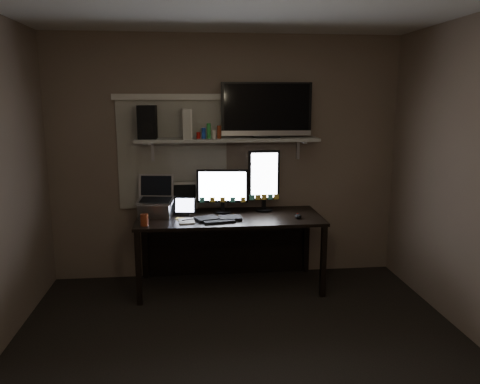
{
  "coord_description": "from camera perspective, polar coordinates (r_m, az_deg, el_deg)",
  "views": [
    {
      "loc": [
        -0.36,
        -3.01,
        1.87
      ],
      "look_at": [
        0.08,
        1.25,
        1.01
      ],
      "focal_mm": 35.0,
      "sensor_mm": 36.0,
      "label": 1
    }
  ],
  "objects": [
    {
      "name": "bottles",
      "position": [
        4.59,
        -3.83,
        7.48
      ],
      "size": [
        0.25,
        0.13,
        0.16
      ],
      "primitive_type": null,
      "rotation": [
        0.0,
        0.0,
        0.3
      ],
      "color": "#A50F0C",
      "rests_on": "wall_shelf"
    },
    {
      "name": "file_sorter",
      "position": [
        4.82,
        -6.82,
        -0.57
      ],
      "size": [
        0.24,
        0.11,
        0.29
      ],
      "primitive_type": "cube",
      "rotation": [
        0.0,
        0.0,
        0.04
      ],
      "color": "black",
      "rests_on": "desk"
    },
    {
      "name": "desk",
      "position": [
        4.75,
        -1.39,
        -4.68
      ],
      "size": [
        1.8,
        0.75,
        0.73
      ],
      "color": "black",
      "rests_on": "floor"
    },
    {
      "name": "game_console",
      "position": [
        4.62,
        -6.51,
        8.27
      ],
      "size": [
        0.1,
        0.25,
        0.29
      ],
      "primitive_type": "cube",
      "rotation": [
        0.0,
        0.0,
        0.12
      ],
      "color": "beige",
      "rests_on": "wall_shelf"
    },
    {
      "name": "mouse",
      "position": [
        4.56,
        7.09,
        -2.94
      ],
      "size": [
        0.09,
        0.11,
        0.04
      ],
      "primitive_type": "ellipsoid",
      "rotation": [
        0.0,
        0.0,
        -0.23
      ],
      "color": "black",
      "rests_on": "desk"
    },
    {
      "name": "cup",
      "position": [
        4.33,
        -11.58,
        -3.36
      ],
      "size": [
        0.08,
        0.08,
        0.11
      ],
      "primitive_type": "cylinder",
      "rotation": [
        0.0,
        0.0,
        0.14
      ],
      "color": "maroon",
      "rests_on": "desk"
    },
    {
      "name": "tablet",
      "position": [
        4.63,
        -6.74,
        -1.73
      ],
      "size": [
        0.22,
        0.12,
        0.19
      ],
      "primitive_type": "cube",
      "rotation": [
        0.0,
        0.0,
        -0.12
      ],
      "color": "black",
      "rests_on": "desk"
    },
    {
      "name": "monitor_landscape",
      "position": [
        4.68,
        -2.14,
        0.14
      ],
      "size": [
        0.52,
        0.11,
        0.45
      ],
      "primitive_type": "cube",
      "rotation": [
        0.0,
        0.0,
        -0.1
      ],
      "color": "black",
      "rests_on": "desk"
    },
    {
      "name": "floor",
      "position": [
        3.56,
        0.81,
        -20.29
      ],
      "size": [
        3.6,
        3.6,
        0.0
      ],
      "primitive_type": "plane",
      "color": "black",
      "rests_on": "ground"
    },
    {
      "name": "tv",
      "position": [
        4.72,
        3.23,
        9.92
      ],
      "size": [
        0.9,
        0.18,
        0.54
      ],
      "primitive_type": "cube",
      "rotation": [
        0.0,
        0.0,
        -0.02
      ],
      "color": "black",
      "rests_on": "wall_shelf"
    },
    {
      "name": "speaker",
      "position": [
        4.65,
        -11.23,
        8.35
      ],
      "size": [
        0.18,
        0.22,
        0.32
      ],
      "primitive_type": "cube",
      "rotation": [
        0.0,
        0.0,
        -0.01
      ],
      "color": "black",
      "rests_on": "wall_shelf"
    },
    {
      "name": "sticky_notes",
      "position": [
        4.49,
        -5.74,
        -3.35
      ],
      "size": [
        0.32,
        0.26,
        0.0
      ],
      "primitive_type": null,
      "rotation": [
        0.0,
        0.0,
        -0.19
      ],
      "color": "yellow",
      "rests_on": "desk"
    },
    {
      "name": "wall_shelf",
      "position": [
        4.66,
        -1.52,
        6.42
      ],
      "size": [
        1.8,
        0.35,
        0.03
      ],
      "primitive_type": "cube",
      "color": "#A4A4A0",
      "rests_on": "back_wall"
    },
    {
      "name": "monitor_portrait",
      "position": [
        4.76,
        2.94,
        1.43
      ],
      "size": [
        0.32,
        0.07,
        0.63
      ],
      "primitive_type": "cube",
      "rotation": [
        0.0,
        0.0,
        0.03
      ],
      "color": "black",
      "rests_on": "desk"
    },
    {
      "name": "laptop",
      "position": [
        4.62,
        -10.25,
        -0.57
      ],
      "size": [
        0.39,
        0.33,
        0.39
      ],
      "primitive_type": "cube",
      "rotation": [
        0.0,
        0.0,
        -0.15
      ],
      "color": "#AEAEB3",
      "rests_on": "desk"
    },
    {
      "name": "back_wall",
      "position": [
        4.86,
        -1.67,
        4.07
      ],
      "size": [
        3.6,
        0.0,
        3.6
      ],
      "primitive_type": "plane",
      "rotation": [
        1.57,
        0.0,
        0.0
      ],
      "color": "brown",
      "rests_on": "floor"
    },
    {
      "name": "window_blinds",
      "position": [
        4.83,
        -8.2,
        4.51
      ],
      "size": [
        1.1,
        0.02,
        1.1
      ],
      "primitive_type": "cube",
      "color": "#B7B4A4",
      "rests_on": "back_wall"
    },
    {
      "name": "keyboard",
      "position": [
        4.46,
        -2.61,
        -3.24
      ],
      "size": [
        0.47,
        0.25,
        0.03
      ],
      "primitive_type": "cube",
      "rotation": [
        0.0,
        0.0,
        0.19
      ],
      "color": "black",
      "rests_on": "desk"
    },
    {
      "name": "notepad",
      "position": [
        4.42,
        -6.54,
        -3.54
      ],
      "size": [
        0.16,
        0.21,
        0.01
      ],
      "primitive_type": "cube",
      "rotation": [
        0.0,
        0.0,
        0.08
      ],
      "color": "beige",
      "rests_on": "desk"
    }
  ]
}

